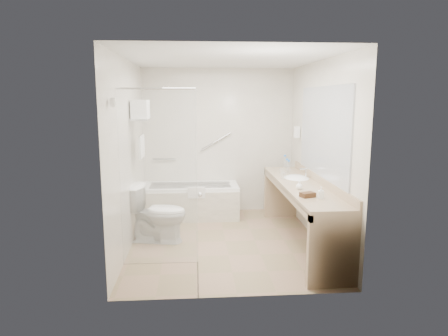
{
  "coord_description": "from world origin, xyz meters",
  "views": [
    {
      "loc": [
        -0.41,
        -5.35,
        1.99
      ],
      "look_at": [
        0.0,
        0.3,
        1.0
      ],
      "focal_mm": 32.0,
      "sensor_mm": 36.0,
      "label": 1
    }
  ],
  "objects": [
    {
      "name": "wall_left",
      "position": [
        -1.3,
        0.0,
        1.25
      ],
      "size": [
        0.1,
        3.2,
        2.5
      ],
      "primitive_type": "cube",
      "color": "beige",
      "rests_on": "ground"
    },
    {
      "name": "grab_bar_long",
      "position": [
        -0.05,
        1.56,
        1.25
      ],
      "size": [
        0.53,
        0.03,
        0.33
      ],
      "primitive_type": "cylinder",
      "rotation": [
        0.0,
        1.05,
        0.0
      ],
      "color": "silver",
      "rests_on": "wall_back"
    },
    {
      "name": "wall_right",
      "position": [
        1.3,
        0.0,
        1.25
      ],
      "size": [
        0.1,
        3.2,
        2.5
      ],
      "primitive_type": "cube",
      "color": "beige",
      "rests_on": "ground"
    },
    {
      "name": "faucet",
      "position": [
        1.2,
        0.25,
        0.93
      ],
      "size": [
        0.03,
        0.03,
        0.14
      ],
      "primitive_type": "cylinder",
      "color": "silver",
      "rests_on": "vanity_counter"
    },
    {
      "name": "wall_back",
      "position": [
        0.0,
        1.6,
        1.25
      ],
      "size": [
        2.6,
        0.1,
        2.5
      ],
      "primitive_type": "cube",
      "color": "beige",
      "rests_on": "ground"
    },
    {
      "name": "drinking_glass_far",
      "position": [
        0.85,
        0.18,
        0.9
      ],
      "size": [
        0.09,
        0.09,
        0.1
      ],
      "primitive_type": "cylinder",
      "rotation": [
        0.0,
        0.0,
        -0.21
      ],
      "color": "silver",
      "rests_on": "vanity_counter"
    },
    {
      "name": "towel_shelf",
      "position": [
        -1.17,
        0.35,
        1.75
      ],
      "size": [
        0.24,
        0.55,
        0.81
      ],
      "color": "silver",
      "rests_on": "wall_left"
    },
    {
      "name": "grab_bar_short",
      "position": [
        -0.95,
        1.56,
        0.95
      ],
      "size": [
        0.4,
        0.03,
        0.03
      ],
      "primitive_type": "cylinder",
      "rotation": [
        0.0,
        1.57,
        0.0
      ],
      "color": "silver",
      "rests_on": "wall_back"
    },
    {
      "name": "hairdryer_unit",
      "position": [
        1.25,
        1.05,
        1.45
      ],
      "size": [
        0.08,
        0.1,
        0.18
      ],
      "primitive_type": "cube",
      "color": "white",
      "rests_on": "wall_right"
    },
    {
      "name": "water_bottle_mid",
      "position": [
        1.02,
        0.72,
        0.95
      ],
      "size": [
        0.07,
        0.07,
        0.21
      ],
      "rotation": [
        0.0,
        0.0,
        -0.26
      ],
      "color": "silver",
      "rests_on": "vanity_counter"
    },
    {
      "name": "water_bottle_right",
      "position": [
        1.07,
        1.1,
        0.95
      ],
      "size": [
        0.07,
        0.07,
        0.22
      ],
      "rotation": [
        0.0,
        0.0,
        0.16
      ],
      "color": "silver",
      "rests_on": "vanity_counter"
    },
    {
      "name": "wall_front",
      "position": [
        0.0,
        -1.6,
        1.25
      ],
      "size": [
        2.6,
        0.1,
        2.5
      ],
      "primitive_type": "cube",
      "color": "beige",
      "rests_on": "ground"
    },
    {
      "name": "soap_bottle_b",
      "position": [
        0.9,
        -0.49,
        0.89
      ],
      "size": [
        0.09,
        0.12,
        0.08
      ],
      "primitive_type": "imported",
      "rotation": [
        0.0,
        0.0,
        -0.09
      ],
      "color": "white",
      "rests_on": "vanity_counter"
    },
    {
      "name": "shower_enclosure",
      "position": [
        -0.63,
        -0.93,
        1.07
      ],
      "size": [
        0.96,
        0.91,
        2.11
      ],
      "color": "silver",
      "rests_on": "floor"
    },
    {
      "name": "ceiling",
      "position": [
        0.0,
        0.0,
        2.5
      ],
      "size": [
        2.6,
        3.2,
        0.1
      ],
      "primitive_type": "cube",
      "color": "silver",
      "rests_on": "wall_back"
    },
    {
      "name": "amenity_basket",
      "position": [
        0.9,
        -0.89,
        0.88
      ],
      "size": [
        0.2,
        0.16,
        0.06
      ],
      "primitive_type": "cube",
      "rotation": [
        0.0,
        0.0,
        0.37
      ],
      "color": "#462C19",
      "rests_on": "vanity_counter"
    },
    {
      "name": "mirror",
      "position": [
        1.29,
        -0.15,
        1.55
      ],
      "size": [
        0.02,
        2.0,
        1.2
      ],
      "primitive_type": "cube",
      "color": "#A6AAB2",
      "rests_on": "wall_right"
    },
    {
      "name": "bathtub",
      "position": [
        -0.5,
        1.24,
        0.28
      ],
      "size": [
        1.6,
        0.73,
        0.59
      ],
      "color": "white",
      "rests_on": "floor"
    },
    {
      "name": "soap_bottle_a",
      "position": [
        1.03,
        -0.97,
        0.88
      ],
      "size": [
        0.08,
        0.14,
        0.06
      ],
      "primitive_type": "imported",
      "rotation": [
        0.0,
        0.0,
        -0.1
      ],
      "color": "white",
      "rests_on": "vanity_counter"
    },
    {
      "name": "sink",
      "position": [
        1.05,
        0.25,
        0.82
      ],
      "size": [
        0.4,
        0.52,
        0.14
      ],
      "primitive_type": "ellipsoid",
      "color": "white",
      "rests_on": "vanity_counter"
    },
    {
      "name": "vanity_counter",
      "position": [
        1.02,
        -0.15,
        0.64
      ],
      "size": [
        0.55,
        2.7,
        0.95
      ],
      "color": "tan",
      "rests_on": "floor"
    },
    {
      "name": "toilet",
      "position": [
        -0.95,
        0.09,
        0.4
      ],
      "size": [
        0.89,
        0.61,
        0.8
      ],
      "primitive_type": "imported",
      "rotation": [
        0.0,
        0.0,
        1.38
      ],
      "color": "white",
      "rests_on": "floor"
    },
    {
      "name": "water_bottle_left",
      "position": [
        1.02,
        0.61,
        0.95
      ],
      "size": [
        0.07,
        0.07,
        0.21
      ],
      "rotation": [
        0.0,
        0.0,
        0.25
      ],
      "color": "silver",
      "rests_on": "vanity_counter"
    },
    {
      "name": "floor",
      "position": [
        0.0,
        0.0,
        0.0
      ],
      "size": [
        3.2,
        3.2,
        0.0
      ],
      "primitive_type": "plane",
      "color": "#9A795F",
      "rests_on": "ground"
    },
    {
      "name": "drinking_glass_near",
      "position": [
        0.9,
        0.54,
        0.9
      ],
      "size": [
        0.08,
        0.08,
        0.09
      ],
      "primitive_type": "cylinder",
      "rotation": [
        0.0,
        0.0,
        -0.02
      ],
      "color": "silver",
      "rests_on": "vanity_counter"
    }
  ]
}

